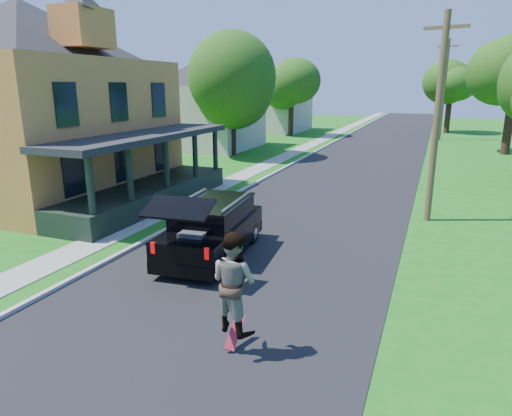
% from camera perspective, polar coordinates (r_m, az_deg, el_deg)
% --- Properties ---
extents(ground, '(140.00, 140.00, 0.00)m').
position_cam_1_polar(ground, '(12.37, -2.78, -9.20)').
color(ground, '#165E12').
rests_on(ground, ground).
extents(street, '(8.00, 120.00, 0.02)m').
position_cam_1_polar(street, '(31.03, 12.65, 5.31)').
color(street, black).
rests_on(street, ground).
extents(curb, '(0.15, 120.00, 0.12)m').
position_cam_1_polar(curb, '(31.90, 5.42, 5.87)').
color(curb, '#A3A39E').
rests_on(curb, ground).
extents(sidewalk, '(1.30, 120.00, 0.03)m').
position_cam_1_polar(sidewalk, '(32.36, 2.77, 6.05)').
color(sidewalk, gray).
rests_on(sidewalk, ground).
extents(front_walk, '(6.50, 1.20, 0.03)m').
position_cam_1_polar(front_walk, '(22.17, -19.01, 1.00)').
color(front_walk, gray).
rests_on(front_walk, ground).
extents(main_house, '(15.56, 15.56, 10.10)m').
position_cam_1_polar(main_house, '(23.88, -26.28, 13.21)').
color(main_house, '#CE813C').
rests_on(main_house, ground).
extents(neighbor_house_mid, '(12.78, 12.78, 8.30)m').
position_cam_1_polar(neighbor_house_mid, '(38.79, -6.58, 13.70)').
color(neighbor_house_mid, '#A59E92').
rests_on(neighbor_house_mid, ground).
extents(neighbor_house_far, '(12.78, 12.78, 8.30)m').
position_cam_1_polar(neighbor_house_far, '(53.45, 1.73, 14.15)').
color(neighbor_house_far, '#A59E92').
rests_on(neighbor_house_far, ground).
extents(black_suv, '(2.30, 5.07, 2.30)m').
position_cam_1_polar(black_suv, '(13.89, -5.55, -2.61)').
color(black_suv, black).
rests_on(black_suv, ground).
extents(skateboarder, '(1.17, 1.04, 1.99)m').
position_cam_1_polar(skateboarder, '(8.75, -2.79, -9.20)').
color(skateboarder, black).
rests_on(skateboarder, ground).
extents(skateboard, '(0.21, 0.70, 0.56)m').
position_cam_1_polar(skateboard, '(9.47, -2.64, -15.28)').
color(skateboard, maroon).
rests_on(skateboard, ground).
extents(tree_left_mid, '(7.01, 7.18, 8.50)m').
position_cam_1_polar(tree_left_mid, '(34.36, -3.11, 15.55)').
color(tree_left_mid, black).
rests_on(tree_left_mid, ground).
extents(tree_left_far, '(5.16, 5.16, 7.80)m').
position_cam_1_polar(tree_left_far, '(48.22, 4.45, 15.25)').
color(tree_left_far, black).
rests_on(tree_left_far, ground).
extents(tree_right_far, '(6.37, 5.98, 7.94)m').
position_cam_1_polar(tree_right_far, '(54.74, 23.17, 14.14)').
color(tree_right_far, black).
rests_on(tree_right_far, ground).
extents(utility_pole_near, '(1.53, 0.40, 7.63)m').
position_cam_1_polar(utility_pole_near, '(18.35, 21.71, 10.50)').
color(utility_pole_near, brown).
rests_on(utility_pole_near, ground).
extents(utility_pole_far, '(1.76, 0.69, 9.20)m').
position_cam_1_polar(utility_pole_far, '(47.33, 22.44, 13.62)').
color(utility_pole_far, brown).
rests_on(utility_pole_far, ground).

